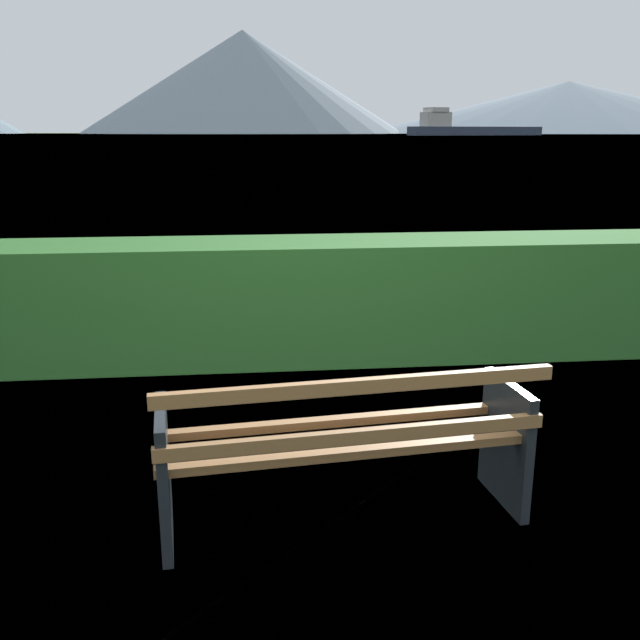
{
  "coord_description": "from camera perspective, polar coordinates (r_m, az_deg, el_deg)",
  "views": [
    {
      "loc": [
        -0.45,
        -3.19,
        1.93
      ],
      "look_at": [
        0.0,
        1.11,
        0.76
      ],
      "focal_mm": 39.14,
      "sensor_mm": 36.0,
      "label": 1
    }
  ],
  "objects": [
    {
      "name": "hedge_row",
      "position": [
        6.09,
        -1.57,
        1.7
      ],
      "size": [
        10.36,
        0.84,
        1.02
      ],
      "primitive_type": "cube",
      "color": "#2D6B28",
      "rests_on": "ground_plane"
    },
    {
      "name": "park_bench",
      "position": [
        3.5,
        2.14,
        -10.2
      ],
      "size": [
        1.9,
        0.76,
        0.87
      ],
      "color": "olive",
      "rests_on": "ground_plane"
    },
    {
      "name": "ground_plane",
      "position": [
        3.76,
        1.84,
        -15.74
      ],
      "size": [
        1400.0,
        1400.0,
        0.0
      ],
      "primitive_type": "plane",
      "color": "#567A38"
    },
    {
      "name": "distant_hills",
      "position": [
        576.41,
        -6.54,
        18.14
      ],
      "size": [
        853.66,
        339.26,
        76.97
      ],
      "color": "slate",
      "rests_on": "ground_plane"
    },
    {
      "name": "water_surface",
      "position": [
        309.8,
        -6.11,
        14.77
      ],
      "size": [
        620.0,
        620.0,
        0.0
      ],
      "primitive_type": "plane",
      "color": "slate",
      "rests_on": "ground_plane"
    },
    {
      "name": "cargo_ship_large",
      "position": [
        323.49,
        11.9,
        15.13
      ],
      "size": [
        64.82,
        25.42,
        11.59
      ],
      "color": "#2D384C",
      "rests_on": "water_surface"
    }
  ]
}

